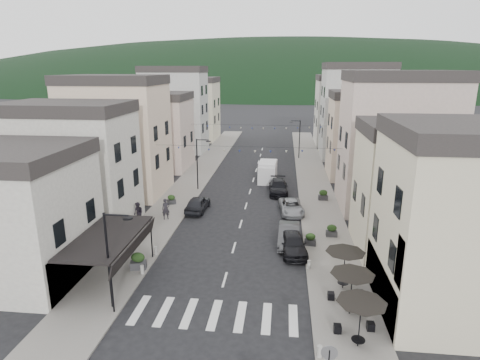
{
  "coord_description": "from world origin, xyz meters",
  "views": [
    {
      "loc": [
        3.65,
        -17.83,
        13.71
      ],
      "look_at": [
        -0.32,
        18.35,
        3.5
      ],
      "focal_mm": 30.0,
      "sensor_mm": 36.0,
      "label": 1
    }
  ],
  "objects_px": {
    "parked_car_b": "(289,235)",
    "parked_car_a": "(293,243)",
    "parked_car_c": "(291,207)",
    "delivery_van": "(268,171)",
    "parked_car_d": "(278,187)",
    "pedestrian_a": "(166,209)",
    "pedestrian_b": "(138,213)",
    "parked_car_e": "(198,204)"
  },
  "relations": [
    {
      "from": "parked_car_b",
      "to": "pedestrian_b",
      "type": "distance_m",
      "value": 13.79
    },
    {
      "from": "parked_car_e",
      "to": "parked_car_c",
      "type": "bearing_deg",
      "value": -173.96
    },
    {
      "from": "parked_car_b",
      "to": "parked_car_e",
      "type": "xyz_separation_m",
      "value": [
        -8.9,
        6.78,
        -0.01
      ]
    },
    {
      "from": "parked_car_d",
      "to": "parked_car_a",
      "type": "bearing_deg",
      "value": -87.16
    },
    {
      "from": "parked_car_a",
      "to": "delivery_van",
      "type": "distance_m",
      "value": 20.59
    },
    {
      "from": "parked_car_c",
      "to": "parked_car_a",
      "type": "bearing_deg",
      "value": -96.54
    },
    {
      "from": "delivery_van",
      "to": "pedestrian_a",
      "type": "distance_m",
      "value": 17.25
    },
    {
      "from": "parked_car_e",
      "to": "pedestrian_a",
      "type": "relative_size",
      "value": 2.27
    },
    {
      "from": "parked_car_b",
      "to": "parked_car_a",
      "type": "bearing_deg",
      "value": -77.5
    },
    {
      "from": "parked_car_b",
      "to": "parked_car_c",
      "type": "relative_size",
      "value": 1.01
    },
    {
      "from": "parked_car_c",
      "to": "parked_car_d",
      "type": "height_order",
      "value": "parked_car_d"
    },
    {
      "from": "parked_car_a",
      "to": "pedestrian_a",
      "type": "height_order",
      "value": "pedestrian_a"
    },
    {
      "from": "parked_car_d",
      "to": "parked_car_e",
      "type": "relative_size",
      "value": 1.14
    },
    {
      "from": "parked_car_e",
      "to": "parked_car_b",
      "type": "bearing_deg",
      "value": 146.06
    },
    {
      "from": "parked_car_e",
      "to": "parked_car_d",
      "type": "bearing_deg",
      "value": -135.89
    },
    {
      "from": "parked_car_a",
      "to": "pedestrian_a",
      "type": "bearing_deg",
      "value": 147.07
    },
    {
      "from": "delivery_van",
      "to": "parked_car_c",
      "type": "bearing_deg",
      "value": -74.56
    },
    {
      "from": "parked_car_a",
      "to": "pedestrian_b",
      "type": "height_order",
      "value": "pedestrian_b"
    },
    {
      "from": "parked_car_a",
      "to": "parked_car_d",
      "type": "relative_size",
      "value": 0.91
    },
    {
      "from": "parked_car_d",
      "to": "parked_car_e",
      "type": "xyz_separation_m",
      "value": [
        -7.82,
        -6.74,
        0.03
      ]
    },
    {
      "from": "parked_car_e",
      "to": "delivery_van",
      "type": "xyz_separation_m",
      "value": [
        6.4,
        12.05,
        0.48
      ]
    },
    {
      "from": "parked_car_a",
      "to": "parked_car_b",
      "type": "bearing_deg",
      "value": 93.4
    },
    {
      "from": "parked_car_a",
      "to": "parked_car_b",
      "type": "relative_size",
      "value": 0.98
    },
    {
      "from": "parked_car_a",
      "to": "parked_car_d",
      "type": "height_order",
      "value": "parked_car_a"
    },
    {
      "from": "parked_car_a",
      "to": "delivery_van",
      "type": "height_order",
      "value": "delivery_van"
    },
    {
      "from": "parked_car_c",
      "to": "pedestrian_b",
      "type": "distance_m",
      "value": 14.5
    },
    {
      "from": "parked_car_d",
      "to": "pedestrian_a",
      "type": "xyz_separation_m",
      "value": [
        -10.22,
        -9.52,
        0.37
      ]
    },
    {
      "from": "pedestrian_a",
      "to": "parked_car_c",
      "type": "bearing_deg",
      "value": -10.97
    },
    {
      "from": "parked_car_e",
      "to": "pedestrian_a",
      "type": "height_order",
      "value": "pedestrian_a"
    },
    {
      "from": "pedestrian_a",
      "to": "parked_car_e",
      "type": "bearing_deg",
      "value": 22.75
    },
    {
      "from": "parked_car_b",
      "to": "parked_car_d",
      "type": "distance_m",
      "value": 13.57
    },
    {
      "from": "parked_car_c",
      "to": "pedestrian_a",
      "type": "xyz_separation_m",
      "value": [
        -11.6,
        -3.22,
        0.46
      ]
    },
    {
      "from": "parked_car_b",
      "to": "delivery_van",
      "type": "height_order",
      "value": "delivery_van"
    },
    {
      "from": "delivery_van",
      "to": "parked_car_d",
      "type": "bearing_deg",
      "value": -73.11
    },
    {
      "from": "parked_car_c",
      "to": "pedestrian_a",
      "type": "distance_m",
      "value": 12.05
    },
    {
      "from": "parked_car_d",
      "to": "parked_car_e",
      "type": "height_order",
      "value": "parked_car_e"
    },
    {
      "from": "parked_car_a",
      "to": "parked_car_c",
      "type": "height_order",
      "value": "parked_car_a"
    },
    {
      "from": "parked_car_b",
      "to": "pedestrian_b",
      "type": "height_order",
      "value": "pedestrian_b"
    },
    {
      "from": "delivery_van",
      "to": "pedestrian_b",
      "type": "height_order",
      "value": "delivery_van"
    },
    {
      "from": "parked_car_d",
      "to": "pedestrian_b",
      "type": "distance_m",
      "value": 16.43
    },
    {
      "from": "parked_car_d",
      "to": "pedestrian_b",
      "type": "relative_size",
      "value": 2.6
    },
    {
      "from": "parked_car_b",
      "to": "parked_car_d",
      "type": "xyz_separation_m",
      "value": [
        -1.08,
        13.52,
        -0.04
      ]
    }
  ]
}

